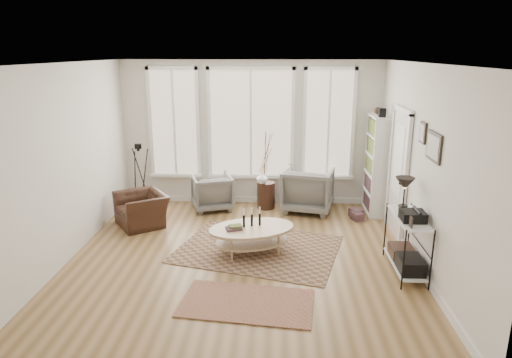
{
  "coord_description": "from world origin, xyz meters",
  "views": [
    {
      "loc": [
        0.52,
        -6.35,
        3.06
      ],
      "look_at": [
        0.2,
        0.6,
        1.1
      ],
      "focal_mm": 32.0,
      "sensor_mm": 36.0,
      "label": 1
    }
  ],
  "objects_px": {
    "low_shelf": "(407,238)",
    "side_table": "(266,173)",
    "accent_chair": "(142,209)",
    "armchair_right": "(308,189)",
    "coffee_table": "(251,233)",
    "armchair_left": "(212,192)",
    "bookcase": "(376,165)"
  },
  "relations": [
    {
      "from": "low_shelf",
      "to": "side_table",
      "type": "distance_m",
      "value": 3.37
    },
    {
      "from": "accent_chair",
      "to": "armchair_right",
      "type": "bearing_deg",
      "value": 71.35
    },
    {
      "from": "coffee_table",
      "to": "armchair_left",
      "type": "distance_m",
      "value": 2.21
    },
    {
      "from": "armchair_right",
      "to": "side_table",
      "type": "distance_m",
      "value": 0.89
    },
    {
      "from": "side_table",
      "to": "armchair_left",
      "type": "bearing_deg",
      "value": -174.02
    },
    {
      "from": "coffee_table",
      "to": "armchair_right",
      "type": "relative_size",
      "value": 1.62
    },
    {
      "from": "coffee_table",
      "to": "armchair_left",
      "type": "bearing_deg",
      "value": 113.78
    },
    {
      "from": "bookcase",
      "to": "side_table",
      "type": "relative_size",
      "value": 1.37
    },
    {
      "from": "low_shelf",
      "to": "coffee_table",
      "type": "bearing_deg",
      "value": 166.77
    },
    {
      "from": "armchair_right",
      "to": "side_table",
      "type": "relative_size",
      "value": 0.64
    },
    {
      "from": "armchair_right",
      "to": "accent_chair",
      "type": "xyz_separation_m",
      "value": [
        -3.06,
        -0.91,
        -0.14
      ]
    },
    {
      "from": "side_table",
      "to": "accent_chair",
      "type": "distance_m",
      "value": 2.49
    },
    {
      "from": "bookcase",
      "to": "armchair_left",
      "type": "distance_m",
      "value": 3.24
    },
    {
      "from": "low_shelf",
      "to": "bookcase",
      "type": "bearing_deg",
      "value": 88.72
    },
    {
      "from": "armchair_left",
      "to": "armchair_right",
      "type": "xyz_separation_m",
      "value": [
        1.9,
        -0.0,
        0.08
      ]
    },
    {
      "from": "bookcase",
      "to": "armchair_right",
      "type": "distance_m",
      "value": 1.39
    },
    {
      "from": "low_shelf",
      "to": "armchair_left",
      "type": "relative_size",
      "value": 1.69
    },
    {
      "from": "side_table",
      "to": "coffee_table",
      "type": "bearing_deg",
      "value": -94.74
    },
    {
      "from": "low_shelf",
      "to": "coffee_table",
      "type": "xyz_separation_m",
      "value": [
        -2.24,
        0.53,
        -0.18
      ]
    },
    {
      "from": "coffee_table",
      "to": "accent_chair",
      "type": "bearing_deg",
      "value": 151.57
    },
    {
      "from": "coffee_table",
      "to": "side_table",
      "type": "bearing_deg",
      "value": 85.26
    },
    {
      "from": "bookcase",
      "to": "coffee_table",
      "type": "bearing_deg",
      "value": -139.0
    },
    {
      "from": "accent_chair",
      "to": "low_shelf",
      "type": "bearing_deg",
      "value": 33.85
    },
    {
      "from": "low_shelf",
      "to": "coffee_table",
      "type": "distance_m",
      "value": 2.31
    },
    {
      "from": "armchair_left",
      "to": "side_table",
      "type": "height_order",
      "value": "side_table"
    },
    {
      "from": "low_shelf",
      "to": "armchair_right",
      "type": "bearing_deg",
      "value": 115.8
    },
    {
      "from": "low_shelf",
      "to": "side_table",
      "type": "height_order",
      "value": "side_table"
    },
    {
      "from": "coffee_table",
      "to": "bookcase",
      "type": "bearing_deg",
      "value": 41.0
    },
    {
      "from": "low_shelf",
      "to": "armchair_right",
      "type": "height_order",
      "value": "low_shelf"
    },
    {
      "from": "coffee_table",
      "to": "armchair_right",
      "type": "height_order",
      "value": "armchair_right"
    },
    {
      "from": "armchair_right",
      "to": "bookcase",
      "type": "bearing_deg",
      "value": -167.98
    },
    {
      "from": "accent_chair",
      "to": "side_table",
      "type": "bearing_deg",
      "value": 79.49
    }
  ]
}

